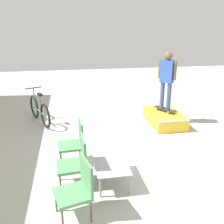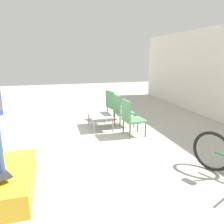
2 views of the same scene
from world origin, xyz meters
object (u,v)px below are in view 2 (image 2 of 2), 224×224
at_px(skate_ramp_box, 2,182).
at_px(patio_chair_center, 121,109).
at_px(patio_chair_left, 114,104).
at_px(patio_chair_right, 131,117).
at_px(coffee_table, 100,116).

relative_size(skate_ramp_box, patio_chair_center, 1.57).
height_order(patio_chair_left, patio_chair_right, same).
relative_size(skate_ramp_box, coffee_table, 1.53).
height_order(skate_ramp_box, coffee_table, coffee_table).
bearing_deg(patio_chair_right, coffee_table, 33.31).
height_order(patio_chair_center, patio_chair_right, same).
bearing_deg(patio_chair_center, coffee_table, 84.98).
relative_size(skate_ramp_box, patio_chair_right, 1.57).
height_order(coffee_table, patio_chair_center, patio_chair_center).
distance_m(coffee_table, patio_chair_right, 1.07).
bearing_deg(patio_chair_right, patio_chair_left, -4.31).
bearing_deg(patio_chair_left, patio_chair_right, 165.67).
xyz_separation_m(skate_ramp_box, patio_chair_left, (-3.49, 2.78, 0.34)).
bearing_deg(patio_chair_center, patio_chair_left, -4.54).
bearing_deg(coffee_table, patio_chair_right, 37.53).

